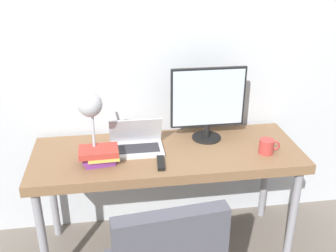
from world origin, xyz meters
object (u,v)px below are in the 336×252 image
at_px(laptop, 137,143).
at_px(monitor, 208,101).
at_px(desk_lamp, 91,109).
at_px(mug, 267,146).
at_px(book_stack, 100,155).

relative_size(laptop, monitor, 0.68).
height_order(desk_lamp, mug, desk_lamp).
bearing_deg(desk_lamp, laptop, 26.27).
xyz_separation_m(desk_lamp, book_stack, (0.03, -0.01, -0.28)).
distance_m(book_stack, mug, 0.99).
bearing_deg(mug, desk_lamp, 178.30).
height_order(monitor, mug, monitor).
bearing_deg(desk_lamp, mug, -1.70).
bearing_deg(book_stack, monitor, 18.60).
height_order(laptop, monitor, monitor).
bearing_deg(mug, monitor, 141.69).
distance_m(desk_lamp, book_stack, 0.29).
bearing_deg(desk_lamp, book_stack, -20.79).
height_order(laptop, mug, laptop).
bearing_deg(laptop, mug, -11.19).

